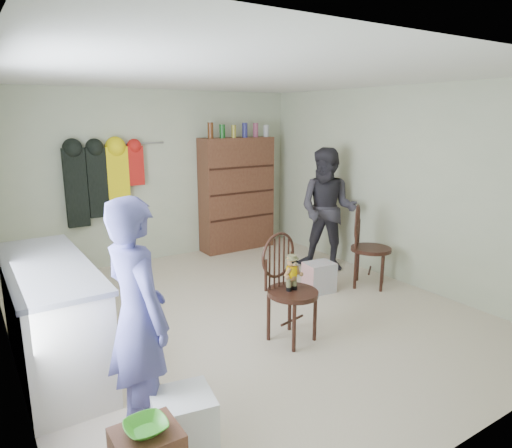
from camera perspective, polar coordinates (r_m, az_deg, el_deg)
ground_plane at (r=5.11m, az=-1.14°, el=-11.23°), size 5.00×5.00×0.00m
room_walls at (r=5.13m, az=-4.40°, el=7.20°), size 5.00×5.00×5.00m
counter at (r=4.30m, az=-24.17°, el=-10.45°), size 0.64×1.86×0.94m
bowl at (r=2.69m, az=-13.61°, el=-23.47°), size 0.23×0.23×0.06m
plastic_tub at (r=3.27m, az=-9.08°, el=-23.15°), size 0.45×0.43×0.37m
chair_front at (r=4.38m, az=4.05°, el=-7.24°), size 0.55×0.55×1.05m
chair_far at (r=5.92m, az=13.60°, el=-2.33°), size 0.66×0.66×1.05m
striped_bag at (r=5.72m, az=7.89°, el=-6.61°), size 0.38×0.31×0.37m
person_left at (r=3.17m, az=-14.58°, el=-11.30°), size 0.49×0.66×1.64m
person_right at (r=6.42m, az=8.95°, el=1.78°), size 1.00×1.05×1.71m
dresser at (r=7.36m, az=-2.43°, el=3.82°), size 1.20×0.39×2.04m
coat_rack at (r=6.59m, az=-18.62°, el=5.01°), size 1.42×0.12×1.09m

